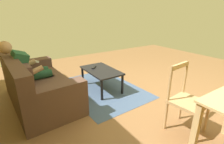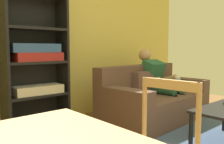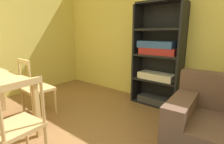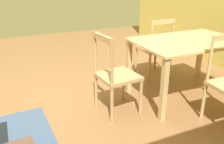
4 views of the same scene
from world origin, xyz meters
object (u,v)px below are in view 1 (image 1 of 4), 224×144
at_px(couch, 36,87).
at_px(person_lounging, 27,70).
at_px(dining_chair_facing_couch, 186,101).
at_px(coffee_table, 101,72).
at_px(tv_remote, 94,67).

distance_m(couch, person_lounging, 0.35).
distance_m(person_lounging, dining_chair_facing_couch, 2.67).
bearing_deg(dining_chair_facing_couch, couch, 39.25).
xyz_separation_m(couch, coffee_table, (-0.13, -1.25, 0.06)).
bearing_deg(coffee_table, dining_chair_facing_couch, -170.24).
height_order(couch, coffee_table, couch).
bearing_deg(person_lounging, couch, -160.57).
xyz_separation_m(couch, person_lounging, (0.22, 0.08, 0.27)).
relative_size(tv_remote, dining_chair_facing_couch, 0.18).
bearing_deg(couch, dining_chair_facing_couch, -140.75).
bearing_deg(couch, coffee_table, -96.14).
xyz_separation_m(person_lounging, tv_remote, (-0.16, -1.26, -0.14)).
distance_m(coffee_table, tv_remote, 0.22).
bearing_deg(coffee_table, tv_remote, 18.42).
relative_size(couch, person_lounging, 1.68).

